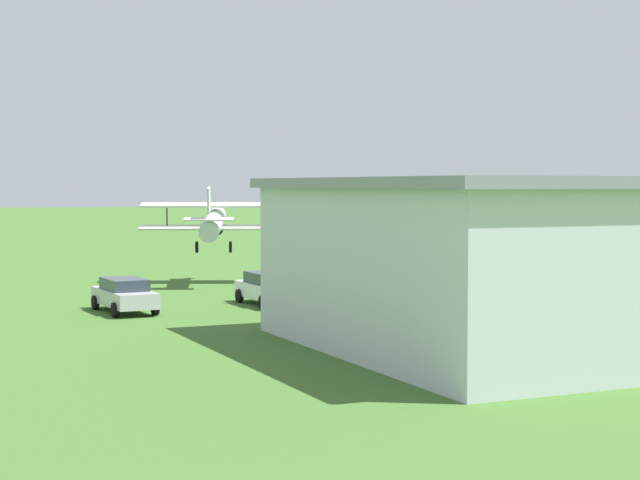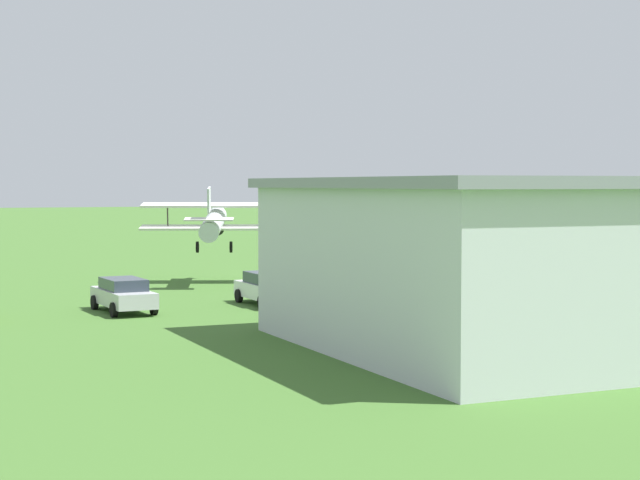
{
  "view_description": "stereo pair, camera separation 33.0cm",
  "coord_description": "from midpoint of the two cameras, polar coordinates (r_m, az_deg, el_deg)",
  "views": [
    {
      "loc": [
        22.66,
        60.47,
        5.61
      ],
      "look_at": [
        2.41,
        10.31,
        2.71
      ],
      "focal_mm": 58.27,
      "sensor_mm": 36.0,
      "label": 1
    },
    {
      "loc": [
        22.35,
        60.59,
        5.61
      ],
      "look_at": [
        2.41,
        10.31,
        2.71
      ],
      "focal_mm": 58.27,
      "sensor_mm": 36.0,
      "label": 2
    }
  ],
  "objects": [
    {
      "name": "person_by_parked_cars",
      "position": [
        53.1,
        -1.79,
        -2.12
      ],
      "size": [
        0.49,
        0.49,
        1.63
      ],
      "color": "beige",
      "rests_on": "ground_plane"
    },
    {
      "name": "car_white",
      "position": [
        48.32,
        -2.75,
        -2.64
      ],
      "size": [
        2.02,
        4.59,
        1.53
      ],
      "color": "white",
      "rests_on": "ground_plane"
    },
    {
      "name": "ground_plane",
      "position": [
        64.82,
        -1.24,
        -1.9
      ],
      "size": [
        400.0,
        400.0,
        0.0
      ],
      "primitive_type": "plane",
      "color": "#3D6628"
    },
    {
      "name": "biplane",
      "position": [
        58.77,
        -5.69,
        1.01
      ],
      "size": [
        8.58,
        7.51,
        3.75
      ],
      "color": "silver"
    },
    {
      "name": "person_crossing_taxiway",
      "position": [
        57.12,
        12.99,
        -1.8
      ],
      "size": [
        0.39,
        0.39,
        1.68
      ],
      "color": "navy",
      "rests_on": "ground_plane"
    },
    {
      "name": "car_silver",
      "position": [
        46.37,
        -10.54,
        -2.95
      ],
      "size": [
        2.32,
        4.76,
        1.5
      ],
      "color": "#B7B7BC",
      "rests_on": "ground_plane"
    }
  ]
}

